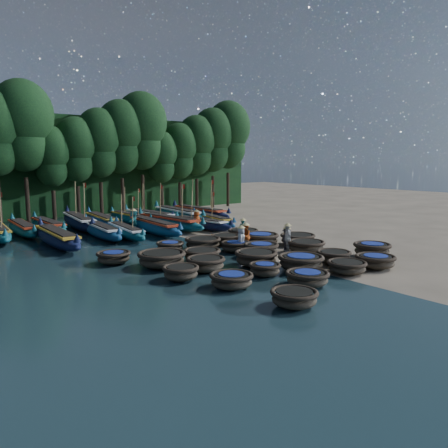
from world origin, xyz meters
TOP-DOWN VIEW (x-y plane):
  - ground at (0.00, 0.00)m, footprint 120.00×120.00m
  - foliage_wall at (0.00, 23.50)m, footprint 40.00×3.00m
  - coracle_1 at (-4.86, -10.46)m, footprint 1.92×1.92m
  - coracle_2 at (-2.29, -8.87)m, footprint 2.39×2.39m
  - coracle_3 at (0.90, -8.65)m, footprint 2.16×2.16m
  - coracle_4 at (3.01, -8.89)m, footprint 2.17×2.17m
  - coracle_5 at (-5.19, -7.03)m, footprint 1.97×1.97m
  - coracle_6 at (-2.63, -6.47)m, footprint 1.83×1.83m
  - coracle_7 at (-0.47, -6.86)m, footprint 2.72×2.72m
  - coracle_8 at (2.05, -6.95)m, footprint 2.13×2.13m
  - coracle_9 at (5.13, -7.29)m, footprint 2.48×2.48m
  - coracle_10 at (-6.26, -4.58)m, footprint 1.74×1.74m
  - coracle_11 at (-4.41, -4.01)m, footprint 2.09×2.09m
  - coracle_12 at (-1.64, -4.73)m, footprint 2.72×2.72m
  - coracle_13 at (0.08, -3.28)m, footprint 2.33×2.33m
  - coracle_14 at (3.07, -4.10)m, footprint 2.28×2.28m
  - coracle_15 at (-5.70, -1.83)m, footprint 2.56×2.56m
  - coracle_16 at (-3.29, -2.11)m, footprint 2.44×2.44m
  - coracle_17 at (-0.15, -1.26)m, footprint 2.10×2.10m
  - coracle_18 at (2.45, -0.65)m, footprint 3.02×3.02m
  - coracle_19 at (4.46, -2.12)m, footprint 2.32×2.32m
  - coracle_20 at (-7.35, 0.52)m, footprint 2.02×2.02m
  - coracle_21 at (-3.33, 1.26)m, footprint 1.75×1.75m
  - coracle_22 at (-1.38, 0.52)m, footprint 2.60×2.60m
  - coracle_23 at (0.79, 0.98)m, footprint 2.18×2.18m
  - coracle_24 at (3.01, 1.73)m, footprint 2.53×2.53m
  - long_boat_2 at (-8.22, 7.40)m, footprint 1.77×8.72m
  - long_boat_3 at (-4.69, 8.63)m, footprint 2.00×7.90m
  - long_boat_4 at (-3.32, 7.45)m, footprint 2.08×7.25m
  - long_boat_5 at (-0.80, 7.81)m, footprint 1.90×8.54m
  - long_boat_6 at (1.20, 8.90)m, footprint 2.43×8.76m
  - long_boat_7 at (3.22, 7.40)m, footprint 2.30×7.21m
  - long_boat_8 at (5.00, 8.08)m, footprint 2.33×7.41m
  - long_boat_10 at (-8.91, 13.35)m, footprint 1.58×7.75m
  - long_boat_11 at (-6.94, 13.67)m, footprint 1.45×7.67m
  - long_boat_12 at (-4.46, 13.80)m, footprint 2.58×8.96m
  - long_boat_13 at (-2.46, 13.91)m, footprint 2.06×7.88m
  - long_boat_14 at (0.20, 13.91)m, footprint 1.60×7.45m
  - long_boat_15 at (2.02, 13.66)m, footprint 2.45×8.05m
  - long_boat_16 at (4.53, 12.86)m, footprint 1.99×9.16m
  - long_boat_17 at (6.91, 12.73)m, footprint 2.01×8.84m
  - fisherman_0 at (0.11, -1.45)m, footprint 0.89×0.90m
  - fisherman_1 at (2.64, 1.34)m, footprint 0.56×0.66m
  - fisherman_2 at (0.91, -0.94)m, footprint 0.99×0.98m
  - fisherman_3 at (2.46, -3.03)m, footprint 0.80×1.08m
  - fisherman_4 at (2.31, -3.23)m, footprint 0.83×1.08m
  - fisherman_5 at (-1.81, 9.16)m, footprint 1.45×1.64m
  - fisherman_6 at (2.30, 6.52)m, footprint 0.88×0.63m
  - tree_4 at (-6.80, 20.00)m, footprint 5.34×5.34m
  - tree_5 at (-4.50, 20.00)m, footprint 3.68×3.68m
  - tree_6 at (-2.20, 20.00)m, footprint 4.09×4.09m
  - tree_7 at (0.10, 20.00)m, footprint 4.51×4.51m
  - tree_8 at (2.40, 20.00)m, footprint 4.92×4.92m
  - tree_9 at (4.70, 20.00)m, footprint 5.34×5.34m
  - tree_10 at (7.00, 20.00)m, footprint 3.68×3.68m
  - tree_11 at (9.30, 20.00)m, footprint 4.09×4.09m
  - tree_12 at (11.60, 20.00)m, footprint 4.51×4.51m
  - tree_13 at (13.90, 20.00)m, footprint 4.92×4.92m
  - tree_14 at (16.20, 20.00)m, footprint 5.34×5.34m

SIDE VIEW (x-z plane):
  - ground at x=0.00m, z-range 0.00..0.00m
  - coracle_21 at x=-3.33m, z-range 0.05..0.68m
  - coracle_3 at x=0.90m, z-range 0.05..0.69m
  - coracle_6 at x=-2.63m, z-range 0.05..0.69m
  - coracle_17 at x=-0.15m, z-range 0.05..0.70m
  - coracle_20 at x=-7.35m, z-range 0.05..0.71m
  - coracle_1 at x=-4.86m, z-range 0.05..0.72m
  - coracle_2 at x=-2.29m, z-range 0.05..0.72m
  - coracle_5 at x=-5.19m, z-range 0.05..0.73m
  - coracle_23 at x=0.79m, z-range 0.05..0.73m
  - coracle_10 at x=-6.26m, z-range 0.05..0.75m
  - coracle_4 at x=3.01m, z-range 0.05..0.75m
  - coracle_16 at x=-3.29m, z-range 0.05..0.77m
  - coracle_24 at x=3.01m, z-range 0.05..0.79m
  - coracle_8 at x=2.05m, z-range 0.05..0.79m
  - coracle_14 at x=3.07m, z-range 0.05..0.80m
  - coracle_19 at x=4.46m, z-range 0.05..0.81m
  - coracle_11 at x=-4.41m, z-range 0.06..0.81m
  - coracle_22 at x=-1.38m, z-range 0.06..0.84m
  - coracle_18 at x=2.45m, z-range 0.06..0.86m
  - coracle_7 at x=-0.47m, z-range 0.06..0.88m
  - coracle_12 at x=-1.64m, z-range 0.06..0.90m
  - coracle_13 at x=0.08m, z-range 0.07..0.89m
  - coracle_15 at x=-5.70m, z-range 0.06..0.90m
  - coracle_9 at x=5.13m, z-range 0.07..0.91m
  - long_boat_7 at x=3.22m, z-range -1.06..2.04m
  - long_boat_4 at x=-3.32m, z-range -1.06..2.04m
  - long_boat_8 at x=5.00m, z-range -0.16..1.16m
  - long_boat_14 at x=0.20m, z-range -1.08..2.09m
  - long_boat_11 at x=-6.94m, z-range -0.16..1.19m
  - long_boat_10 at x=-8.91m, z-range -0.16..1.20m
  - long_boat_13 at x=-2.46m, z-range -0.17..1.23m
  - long_boat_3 at x=-4.69m, z-range -0.17..1.23m
  - long_boat_15 at x=2.02m, z-range -1.18..2.27m
  - long_boat_5 at x=-0.80m, z-range -0.18..1.33m
  - long_boat_2 at x=-8.22m, z-range -0.18..1.35m
  - long_boat_6 at x=1.20m, z-range -1.28..2.46m
  - long_boat_17 at x=6.91m, z-range -1.28..2.48m
  - long_boat_12 at x=-4.46m, z-range -1.31..2.52m
  - long_boat_16 at x=4.53m, z-range -0.19..1.42m
  - fisherman_3 at x=2.46m, z-range -0.05..1.64m
  - fisherman_0 at x=0.11m, z-range -0.03..1.74m
  - fisherman_2 at x=0.91m, z-range -0.05..1.77m
  - fisherman_1 at x=2.64m, z-range 0.02..1.74m
  - fisherman_6 at x=2.30m, z-range -0.04..1.83m
  - fisherman_4 at x=2.31m, z-range -0.04..1.88m
  - fisherman_5 at x=-1.81m, z-range -0.07..1.93m
  - foliage_wall at x=0.00m, z-range 0.00..10.00m
  - tree_5 at x=-4.50m, z-range 1.63..10.31m
  - tree_10 at x=7.00m, z-range 1.63..10.31m
  - tree_6 at x=-2.20m, z-range 1.82..11.47m
  - tree_11 at x=9.30m, z-range 1.82..11.47m
  - tree_7 at x=0.10m, z-range 2.01..12.64m
  - tree_12 at x=11.60m, z-range 2.01..12.64m
  - tree_8 at x=2.40m, z-range 2.19..13.80m
  - tree_13 at x=13.90m, z-range 2.19..13.80m
  - tree_4 at x=-6.80m, z-range 2.38..14.96m
  - tree_9 at x=4.70m, z-range 2.38..14.96m
  - tree_14 at x=16.20m, z-range 2.38..14.96m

